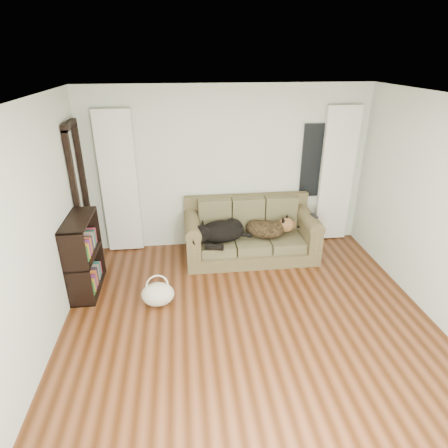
{
  "coord_description": "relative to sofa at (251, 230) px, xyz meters",
  "views": [
    {
      "loc": [
        -0.73,
        -3.25,
        3.01
      ],
      "look_at": [
        -0.16,
        1.6,
        0.76
      ],
      "focal_mm": 30.0,
      "sensor_mm": 36.0,
      "label": 1
    }
  ],
  "objects": [
    {
      "name": "floor",
      "position": [
        -0.3,
        -1.98,
        -0.45
      ],
      "size": [
        5.0,
        5.0,
        0.0
      ],
      "primitive_type": "plane",
      "color": "#3D1D0A",
      "rests_on": "ground"
    },
    {
      "name": "ceiling",
      "position": [
        -0.3,
        -1.98,
        2.15
      ],
      "size": [
        5.0,
        5.0,
        0.0
      ],
      "primitive_type": "plane",
      "color": "white",
      "rests_on": "ground"
    },
    {
      "name": "wall_back",
      "position": [
        -0.3,
        0.52,
        0.85
      ],
      "size": [
        4.5,
        0.04,
        2.6
      ],
      "primitive_type": "cube",
      "color": "beige",
      "rests_on": "ground"
    },
    {
      "name": "wall_left",
      "position": [
        -2.55,
        -1.98,
        0.85
      ],
      "size": [
        0.04,
        5.0,
        2.6
      ],
      "primitive_type": "cube",
      "color": "beige",
      "rests_on": "ground"
    },
    {
      "name": "curtain_left",
      "position": [
        -2.0,
        0.44,
        0.7
      ],
      "size": [
        0.55,
        0.08,
        2.25
      ],
      "primitive_type": "cube",
      "color": "silver",
      "rests_on": "ground"
    },
    {
      "name": "curtain_right",
      "position": [
        1.5,
        0.44,
        0.7
      ],
      "size": [
        0.55,
        0.08,
        2.25
      ],
      "primitive_type": "cube",
      "color": "silver",
      "rests_on": "ground"
    },
    {
      "name": "window_pane",
      "position": [
        1.15,
        0.5,
        0.95
      ],
      "size": [
        0.5,
        0.03,
        1.2
      ],
      "primitive_type": "cube",
      "color": "black",
      "rests_on": "wall_back"
    },
    {
      "name": "door_casing",
      "position": [
        -2.5,
        0.07,
        0.6
      ],
      "size": [
        0.07,
        0.6,
        2.1
      ],
      "primitive_type": "cube",
      "color": "black",
      "rests_on": "ground"
    },
    {
      "name": "sofa",
      "position": [
        0.0,
        0.0,
        0.0
      ],
      "size": [
        2.03,
        0.88,
        0.83
      ],
      "primitive_type": "cube",
      "color": "#484027",
      "rests_on": "floor"
    },
    {
      "name": "dog_black_lab",
      "position": [
        -0.51,
        -0.1,
        0.03
      ],
      "size": [
        0.82,
        0.64,
        0.31
      ],
      "primitive_type": "ellipsoid",
      "rotation": [
        0.0,
        0.0,
        0.18
      ],
      "color": "black",
      "rests_on": "sofa"
    },
    {
      "name": "dog_shepherd",
      "position": [
        0.26,
        -0.03,
        0.04
      ],
      "size": [
        0.76,
        0.67,
        0.28
      ],
      "primitive_type": "ellipsoid",
      "rotation": [
        0.0,
        0.0,
        2.73
      ],
      "color": "black",
      "rests_on": "sofa"
    },
    {
      "name": "tv_remote",
      "position": [
        0.94,
        -0.17,
        0.28
      ],
      "size": [
        0.08,
        0.18,
        0.02
      ],
      "primitive_type": "cube",
      "rotation": [
        0.0,
        0.0,
        0.16
      ],
      "color": "black",
      "rests_on": "sofa"
    },
    {
      "name": "tote_bag",
      "position": [
        -1.42,
        -1.14,
        -0.29
      ],
      "size": [
        0.47,
        0.39,
        0.31
      ],
      "primitive_type": "ellipsoid",
      "rotation": [
        0.0,
        0.0,
        -0.16
      ],
      "color": "beige",
      "rests_on": "floor"
    },
    {
      "name": "bookshelf",
      "position": [
        -2.39,
        -0.67,
        0.05
      ],
      "size": [
        0.34,
        0.86,
        1.07
      ],
      "primitive_type": "cube",
      "rotation": [
        0.0,
        0.0,
        0.02
      ],
      "color": "black",
      "rests_on": "floor"
    }
  ]
}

